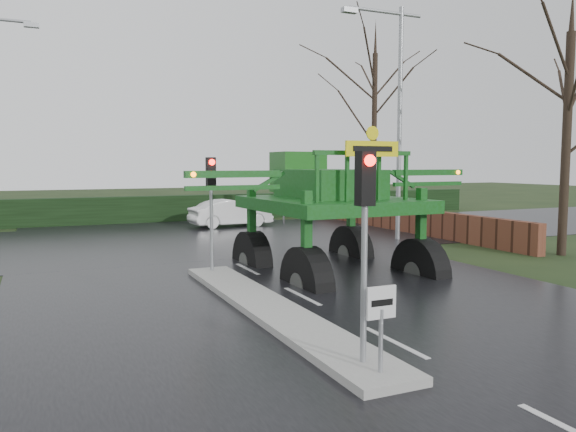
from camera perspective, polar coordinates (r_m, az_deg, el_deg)
name	(u,v)px	position (r m, az deg, el deg)	size (l,w,h in m)	color
ground	(394,343)	(10.89, 10.74, -12.58)	(140.00, 140.00, 0.00)	black
road_main	(228,260)	(19.70, -6.14, -4.44)	(14.00, 80.00, 0.02)	black
road_cross	(186,239)	(25.42, -10.32, -2.29)	(80.00, 12.00, 0.02)	black
median_island	(269,308)	(12.81, -1.95, -9.36)	(1.20, 10.00, 0.16)	gray
hedge_row	(152,209)	(33.13, -13.64, 0.69)	(44.00, 0.90, 1.50)	black
brick_wall	(385,217)	(29.63, 9.79, -0.06)	(0.40, 20.00, 1.20)	#592D1E
keep_left_sign	(381,315)	(8.70, 9.45, -9.89)	(0.50, 0.07, 1.35)	gray
traffic_signal_near	(365,211)	(8.84, 7.84, 0.48)	(0.26, 0.33, 3.52)	gray
traffic_signal_mid	(211,189)	(16.66, -7.82, 2.72)	(0.26, 0.33, 3.52)	gray
traffic_signal_far	(284,177)	(31.11, -0.46, 3.94)	(0.26, 0.33, 3.52)	gray
street_light_right	(394,102)	(25.04, 10.72, 11.32)	(3.85, 0.30, 10.00)	gray
tree_right_near	(568,112)	(22.76, 26.54, 9.46)	(5.60, 5.60, 9.64)	black
tree_right_far	(374,112)	(35.20, 8.78, 10.41)	(7.00, 7.00, 12.05)	black
crop_sprayer	(302,191)	(15.37, 1.46, 2.54)	(9.79, 6.24, 5.47)	black
white_sedan	(231,227)	(29.97, -5.82, -1.10)	(1.52, 4.36, 1.44)	silver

